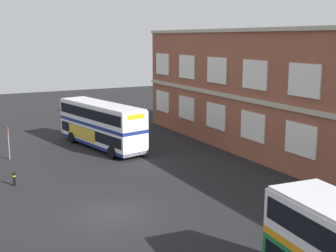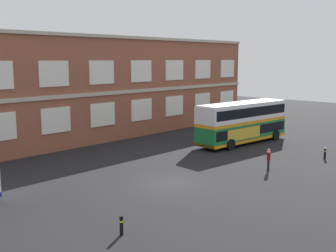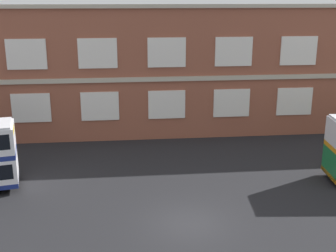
{
  "view_description": "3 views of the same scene",
  "coord_description": "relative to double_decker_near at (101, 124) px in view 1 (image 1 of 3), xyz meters",
  "views": [
    {
      "loc": [
        22.44,
        -8.21,
        9.88
      ],
      "look_at": [
        -1.47,
        4.43,
        4.43
      ],
      "focal_mm": 47.18,
      "sensor_mm": 36.0,
      "label": 1
    },
    {
      "loc": [
        -20.02,
        -18.57,
        8.31
      ],
      "look_at": [
        2.84,
        2.63,
        3.3
      ],
      "focal_mm": 44.87,
      "sensor_mm": 36.0,
      "label": 2
    },
    {
      "loc": [
        -3.14,
        -20.05,
        11.23
      ],
      "look_at": [
        -0.51,
        5.04,
        3.76
      ],
      "focal_mm": 47.24,
      "sensor_mm": 36.0,
      "label": 3
    }
  ],
  "objects": [
    {
      "name": "ground_plane",
      "position": [
        15.03,
        -2.72,
        -2.15
      ],
      "size": [
        120.0,
        120.0,
        0.0
      ],
      "primitive_type": "plane",
      "color": "black"
    },
    {
      "name": "double_decker_near",
      "position": [
        0.0,
        0.0,
        0.0
      ],
      "size": [
        11.29,
        4.69,
        4.07
      ],
      "color": "silver",
      "rests_on": "ground"
    },
    {
      "name": "bus_stand_flag",
      "position": [
        0.35,
        -8.08,
        -0.51
      ],
      "size": [
        0.44,
        0.1,
        2.7
      ],
      "color": "slate",
      "rests_on": "ground"
    },
    {
      "name": "safety_bollard_east",
      "position": [
        7.37,
        -8.8,
        -1.66
      ],
      "size": [
        0.19,
        0.19,
        0.95
      ],
      "color": "black",
      "rests_on": "ground"
    }
  ]
}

